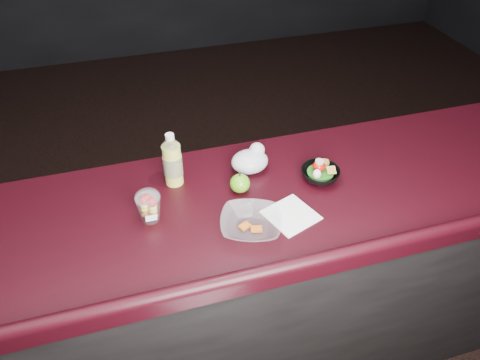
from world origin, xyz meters
The scene contains 9 objects.
room_shell centered at (0.00, 0.00, 1.83)m, with size 8.00×8.00×8.00m.
counter centered at (0.00, 0.30, 0.51)m, with size 4.06×0.71×1.02m.
lemonade_bottle centered at (-0.21, 0.47, 1.11)m, with size 0.07×0.07×0.22m.
fruit_cup centered at (-0.32, 0.30, 1.08)m, with size 0.09×0.09×0.12m.
green_apple centered at (0.02, 0.36, 1.06)m, with size 0.08×0.08×0.08m.
plastic_bag centered at (0.10, 0.47, 1.07)m, with size 0.15×0.12×0.11m.
snack_bowl centered at (0.33, 0.34, 1.05)m, with size 0.19×0.19×0.08m.
takeout_bowl centered at (0.00, 0.15, 1.05)m, with size 0.26×0.26×0.05m.
paper_napkin centered at (0.15, 0.18, 1.02)m, with size 0.16×0.16×0.00m, color white.
Camera 1 is at (-0.36, -0.92, 2.15)m, focal length 35.00 mm.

